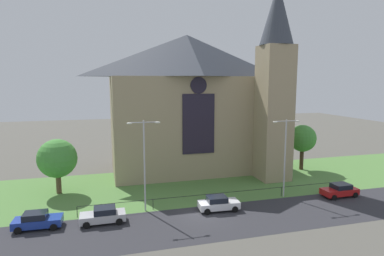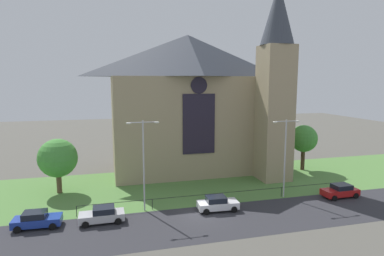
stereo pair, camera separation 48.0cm
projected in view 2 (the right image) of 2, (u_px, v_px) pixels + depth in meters
name	position (u px, v px, depth m)	size (l,w,h in m)	color
ground	(179.00, 184.00, 42.91)	(160.00, 160.00, 0.00)	#56544C
road_asphalt	(207.00, 222.00, 31.42)	(120.00, 8.00, 0.01)	#2D2D33
grass_verge	(183.00, 189.00, 40.99)	(120.00, 20.00, 0.01)	#517F3D
church_building	(194.00, 102.00, 48.73)	(23.20, 16.20, 26.00)	tan
iron_railing	(220.00, 194.00, 36.33)	(30.19, 0.07, 1.13)	black
tree_left_far	(58.00, 158.00, 39.20)	(4.60, 4.60, 6.57)	brown
tree_right_far	(304.00, 139.00, 49.43)	(4.05, 4.05, 6.83)	#423021
streetlamp_near	(144.00, 155.00, 33.44)	(3.37, 0.26, 9.46)	#B2B2B7
streetlamp_far	(285.00, 149.00, 37.53)	(3.37, 0.26, 9.07)	#B2B2B7
parked_car_blue	(37.00, 220.00, 30.22)	(4.27, 2.16, 1.51)	#1E3899
parked_car_silver	(102.00, 215.00, 31.30)	(4.21, 2.04, 1.51)	#B7B7BC
parked_car_white	(217.00, 203.00, 34.20)	(4.28, 2.19, 1.51)	silver
parked_car_red	(340.00, 191.00, 38.17)	(4.24, 2.09, 1.51)	#B21919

